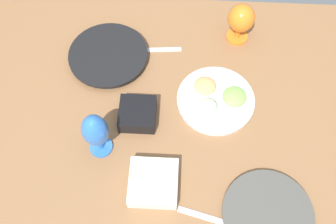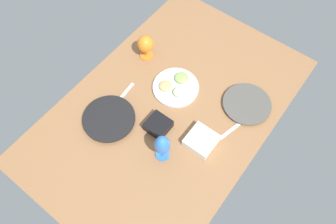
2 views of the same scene
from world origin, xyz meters
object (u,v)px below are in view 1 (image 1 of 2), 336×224
at_px(hurricane_glass_blue, 95,132).
at_px(square_bowl_white, 153,183).
at_px(square_bowl_black, 137,114).
at_px(dinner_plate_right, 267,214).
at_px(fruit_platter, 216,99).
at_px(hurricane_glass_orange, 241,19).
at_px(dinner_plate_left, 108,56).

distance_m(hurricane_glass_blue, square_bowl_white, 0.23).
xyz_separation_m(square_bowl_white, square_bowl_black, (-0.07, 0.23, 0.00)).
height_order(dinner_plate_right, fruit_platter, fruit_platter).
height_order(square_bowl_white, square_bowl_black, square_bowl_black).
relative_size(dinner_plate_right, fruit_platter, 1.02).
xyz_separation_m(hurricane_glass_orange, square_bowl_white, (-0.27, -0.59, -0.07)).
distance_m(dinner_plate_right, square_bowl_white, 0.35).
xyz_separation_m(dinner_plate_left, hurricane_glass_blue, (0.02, -0.35, 0.10)).
relative_size(dinner_plate_right, hurricane_glass_blue, 1.39).
height_order(fruit_platter, hurricane_glass_orange, hurricane_glass_orange).
xyz_separation_m(dinner_plate_left, square_bowl_white, (0.20, -0.47, 0.01)).
height_order(fruit_platter, square_bowl_white, fruit_platter).
bearing_deg(square_bowl_white, fruit_platter, 58.13).
relative_size(hurricane_glass_orange, square_bowl_white, 1.09).
relative_size(hurricane_glass_blue, square_bowl_black, 1.63).
bearing_deg(dinner_plate_right, square_bowl_white, 167.79).
bearing_deg(square_bowl_white, hurricane_glass_orange, 65.20).
bearing_deg(square_bowl_black, dinner_plate_right, -36.69).
height_order(dinner_plate_right, hurricane_glass_blue, hurricane_glass_blue).
distance_m(dinner_plate_left, fruit_platter, 0.42).
relative_size(dinner_plate_left, dinner_plate_right, 1.06).
height_order(fruit_platter, square_bowl_black, same).
relative_size(dinner_plate_left, fruit_platter, 1.08).
bearing_deg(hurricane_glass_orange, square_bowl_black, -133.47).
xyz_separation_m(hurricane_glass_orange, square_bowl_black, (-0.34, -0.36, -0.07)).
xyz_separation_m(hurricane_glass_orange, hurricane_glass_blue, (-0.45, -0.47, 0.02)).
distance_m(dinner_plate_right, hurricane_glass_blue, 0.56).
height_order(hurricane_glass_orange, square_bowl_white, hurricane_glass_orange).
height_order(dinner_plate_left, hurricane_glass_orange, hurricane_glass_orange).
bearing_deg(dinner_plate_right, hurricane_glass_blue, 159.75).
relative_size(dinner_plate_left, hurricane_glass_blue, 1.47).
bearing_deg(square_bowl_white, dinner_plate_left, 112.68).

